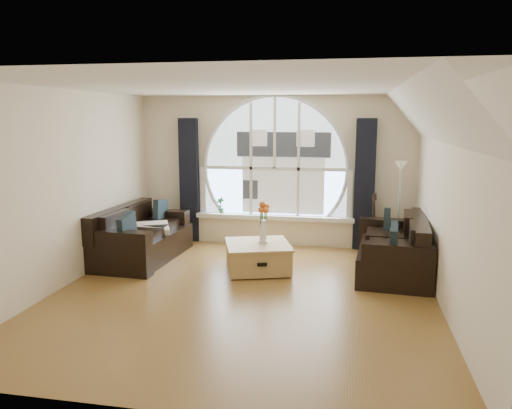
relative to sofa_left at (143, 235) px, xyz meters
name	(u,v)px	position (x,y,z in m)	size (l,w,h in m)	color
ground	(243,294)	(1.97, -1.29, -0.40)	(5.00, 5.50, 0.01)	brown
ceiling	(242,86)	(1.97, -1.29, 2.30)	(5.00, 5.50, 0.01)	silver
wall_back	(275,171)	(1.97, 1.46, 0.95)	(5.00, 0.01, 2.70)	beige
wall_front	(165,249)	(1.97, -4.04, 0.95)	(5.00, 0.01, 2.70)	beige
wall_left	(66,188)	(-0.53, -1.29, 0.95)	(0.01, 5.50, 2.70)	beige
wall_right	(448,200)	(4.47, -1.29, 0.95)	(0.01, 5.50, 2.70)	beige
attic_slope	(426,114)	(4.17, -1.29, 1.95)	(0.92, 5.50, 0.72)	silver
arched_window	(275,156)	(1.97, 1.43, 1.23)	(2.60, 0.06, 2.15)	silver
window_sill	(274,217)	(1.97, 1.36, 0.11)	(2.90, 0.22, 0.08)	white
window_frame	(275,156)	(1.97, 1.40, 1.23)	(2.76, 0.08, 2.15)	white
neighbor_house	(283,163)	(2.12, 1.42, 1.10)	(1.70, 0.02, 1.50)	silver
curtain_left	(189,180)	(0.37, 1.34, 0.75)	(0.35, 0.12, 2.30)	black
curtain_right	(364,185)	(3.57, 1.34, 0.75)	(0.35, 0.12, 2.30)	black
sofa_left	(143,235)	(0.00, 0.00, 0.00)	(0.97, 1.95, 0.87)	black
sofa_right	(393,247)	(3.98, 0.01, 0.00)	(0.95, 1.91, 0.85)	black
coffee_chest	(258,256)	(1.97, -0.25, -0.17)	(0.95, 0.95, 0.46)	tan
throw_blanket	(152,228)	(0.11, 0.10, 0.10)	(0.55, 0.55, 0.10)	silver
vase_flowers	(263,218)	(2.04, -0.17, 0.41)	(0.24, 0.24, 0.70)	white
floor_lamp	(399,209)	(4.14, 1.04, 0.40)	(0.24, 0.24, 1.60)	#B2B2B2
guitar	(373,223)	(3.73, 1.09, 0.13)	(0.36, 0.24, 1.06)	brown
potted_plant	(221,205)	(0.96, 1.36, 0.30)	(0.16, 0.11, 0.30)	#1E6023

